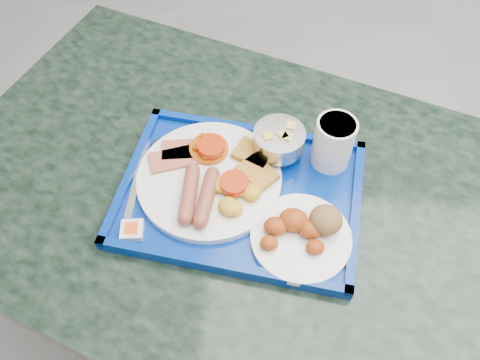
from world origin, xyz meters
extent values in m
cylinder|color=gray|center=(-0.86, -0.23, 0.01)|extent=(0.54, 0.54, 0.03)
cylinder|color=gray|center=(-0.86, -0.23, 0.36)|extent=(0.11, 0.11, 0.66)
cube|color=black|center=(-0.86, -0.23, 0.70)|extent=(1.34, 1.10, 0.04)
cube|color=navy|center=(-0.84, -0.25, 0.73)|extent=(0.48, 0.38, 0.01)
cube|color=navy|center=(-0.83, -0.09, 0.74)|extent=(0.45, 0.07, 0.01)
cube|color=navy|center=(-0.86, -0.40, 0.74)|extent=(0.45, 0.07, 0.01)
cube|color=navy|center=(-0.63, -0.27, 0.74)|extent=(0.05, 0.33, 0.01)
cube|color=navy|center=(-1.06, -0.23, 0.74)|extent=(0.05, 0.33, 0.01)
cylinder|color=white|center=(-0.90, -0.23, 0.75)|extent=(0.28, 0.28, 0.02)
cube|color=#B65E49|center=(-0.96, -0.17, 0.76)|extent=(0.10, 0.07, 0.01)
cube|color=#B65E49|center=(-0.98, -0.20, 0.76)|extent=(0.11, 0.08, 0.01)
cylinder|color=#BA5207|center=(-0.91, -0.17, 0.76)|extent=(0.08, 0.08, 0.01)
sphere|color=#BA5207|center=(-0.92, -0.18, 0.77)|extent=(0.01, 0.01, 0.01)
sphere|color=#BA5207|center=(-0.92, -0.14, 0.77)|extent=(0.01, 0.01, 0.01)
sphere|color=#BA5207|center=(-0.89, -0.16, 0.77)|extent=(0.01, 0.01, 0.01)
sphere|color=#BA5207|center=(-0.93, -0.14, 0.77)|extent=(0.01, 0.01, 0.01)
sphere|color=#BA5207|center=(-0.89, -0.15, 0.77)|extent=(0.01, 0.01, 0.01)
sphere|color=#BA5207|center=(-0.89, -0.15, 0.77)|extent=(0.01, 0.01, 0.01)
sphere|color=#BA5207|center=(-0.89, -0.18, 0.77)|extent=(0.01, 0.01, 0.01)
sphere|color=#BA5207|center=(-0.92, -0.19, 0.77)|extent=(0.01, 0.01, 0.01)
sphere|color=#BA5207|center=(-0.93, -0.17, 0.77)|extent=(0.01, 0.01, 0.01)
sphere|color=#BA5207|center=(-0.89, -0.16, 0.77)|extent=(0.01, 0.01, 0.01)
sphere|color=#BA5207|center=(-0.94, -0.17, 0.77)|extent=(0.01, 0.01, 0.01)
sphere|color=#BA5207|center=(-0.92, -0.18, 0.77)|extent=(0.01, 0.01, 0.01)
sphere|color=#BA5207|center=(-0.90, -0.16, 0.77)|extent=(0.01, 0.01, 0.01)
cube|color=#BA7D2E|center=(-0.82, -0.17, 0.76)|extent=(0.09, 0.08, 0.01)
cube|color=#BA7D2E|center=(-0.81, -0.22, 0.76)|extent=(0.09, 0.09, 0.01)
cylinder|color=brown|center=(-0.93, -0.28, 0.77)|extent=(0.03, 0.11, 0.03)
cylinder|color=brown|center=(-0.90, -0.29, 0.77)|extent=(0.04, 0.11, 0.03)
ellipsoid|color=gold|center=(-0.85, -0.30, 0.76)|extent=(0.03, 0.03, 0.02)
ellipsoid|color=gold|center=(-0.87, -0.25, 0.76)|extent=(0.03, 0.03, 0.02)
ellipsoid|color=gold|center=(-0.86, -0.30, 0.77)|extent=(0.04, 0.04, 0.02)
ellipsoid|color=gold|center=(-0.83, -0.25, 0.76)|extent=(0.02, 0.02, 0.02)
ellipsoid|color=gold|center=(-0.82, -0.27, 0.77)|extent=(0.04, 0.04, 0.02)
ellipsoid|color=gold|center=(-0.86, -0.26, 0.76)|extent=(0.03, 0.03, 0.02)
ellipsoid|color=gold|center=(-0.88, -0.25, 0.76)|extent=(0.03, 0.03, 0.02)
ellipsoid|color=gold|center=(-0.86, -0.30, 0.77)|extent=(0.04, 0.04, 0.02)
ellipsoid|color=gold|center=(-0.84, -0.26, 0.76)|extent=(0.03, 0.03, 0.02)
ellipsoid|color=gold|center=(-0.85, -0.30, 0.76)|extent=(0.02, 0.02, 0.02)
cylinder|color=#B01E04|center=(-0.91, -0.17, 0.77)|extent=(0.05, 0.05, 0.02)
cylinder|color=#B01E04|center=(-0.85, -0.25, 0.77)|extent=(0.05, 0.05, 0.02)
cylinder|color=white|center=(-0.73, -0.34, 0.74)|extent=(0.18, 0.18, 0.01)
ellipsoid|color=#9E4012|center=(-0.70, -0.36, 0.76)|extent=(0.03, 0.03, 0.02)
ellipsoid|color=#9E4012|center=(-0.71, -0.33, 0.77)|extent=(0.04, 0.04, 0.03)
ellipsoid|color=#9E4012|center=(-0.74, -0.32, 0.77)|extent=(0.05, 0.04, 0.04)
ellipsoid|color=#9E4012|center=(-0.77, -0.33, 0.77)|extent=(0.04, 0.04, 0.03)
ellipsoid|color=#9E4012|center=(-0.78, -0.36, 0.76)|extent=(0.03, 0.03, 0.02)
ellipsoid|color=brown|center=(-0.69, -0.32, 0.77)|extent=(0.06, 0.06, 0.05)
cylinder|color=#AFAFB1|center=(-0.78, -0.15, 0.74)|extent=(0.06, 0.06, 0.01)
cylinder|color=#AFAFB1|center=(-0.78, -0.15, 0.75)|extent=(0.02, 0.02, 0.02)
cylinder|color=#AFAFB1|center=(-0.78, -0.15, 0.79)|extent=(0.10, 0.10, 0.04)
cube|color=#EAE159|center=(-0.80, -0.16, 0.80)|extent=(0.02, 0.02, 0.01)
cube|color=#EAE159|center=(-0.76, -0.16, 0.80)|extent=(0.02, 0.02, 0.01)
cube|color=#EAE159|center=(-0.77, -0.16, 0.80)|extent=(0.02, 0.02, 0.01)
cube|color=#EAE159|center=(-0.76, -0.13, 0.80)|extent=(0.02, 0.02, 0.01)
cylinder|color=white|center=(-0.68, -0.15, 0.79)|extent=(0.08, 0.08, 0.11)
cylinder|color=#E4500C|center=(-0.68, -0.15, 0.84)|extent=(0.07, 0.07, 0.01)
cube|color=#AFAFB1|center=(-1.04, -0.23, 0.74)|extent=(0.04, 0.12, 0.00)
ellipsoid|color=#AFAFB1|center=(-1.02, -0.16, 0.74)|extent=(0.04, 0.04, 0.01)
cube|color=#AFAFB1|center=(-1.04, -0.23, 0.74)|extent=(0.02, 0.19, 0.00)
cube|color=white|center=(-1.03, -0.35, 0.75)|extent=(0.04, 0.04, 0.01)
cube|color=#FF5D1C|center=(-1.03, -0.35, 0.75)|extent=(0.03, 0.03, 0.00)
camera|label=1|loc=(-0.79, -0.74, 1.47)|focal=35.00mm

